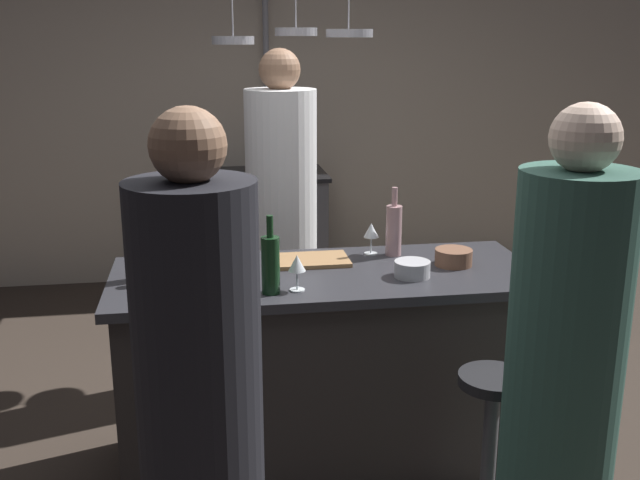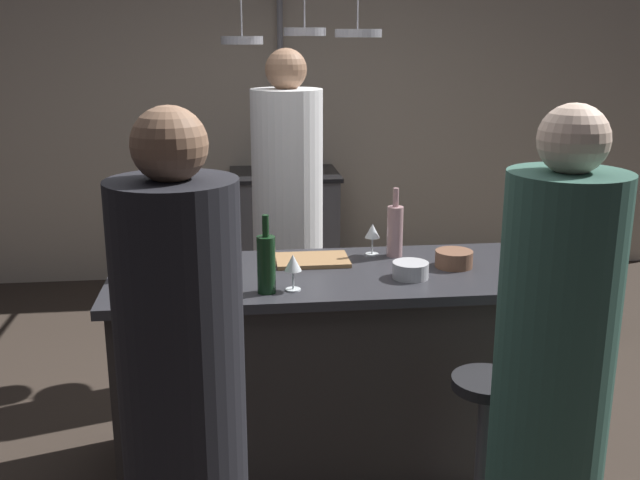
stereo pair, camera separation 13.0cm
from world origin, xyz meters
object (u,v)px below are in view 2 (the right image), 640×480
at_px(bar_stool_left, 208,471).
at_px(wine_bottle_green, 212,254).
at_px(wine_glass_near_left_guest, 293,265).
at_px(mixing_bowl_steel, 410,270).
at_px(potted_plant, 572,297).
at_px(guest_right, 550,400).
at_px(guest_left, 184,423).
at_px(wine_bottle_red, 266,263).
at_px(wine_glass_by_chef, 372,232).
at_px(chef, 288,230).
at_px(pepper_mill, 167,255).
at_px(stove_range, 285,230).
at_px(cutting_board, 312,260).
at_px(wine_bottle_white, 145,247).
at_px(bar_stool_right, 483,453).
at_px(wine_bottle_rose, 395,230).
at_px(mixing_bowl_wooden, 454,259).

xyz_separation_m(bar_stool_left, wine_bottle_green, (0.03, 0.53, 0.65)).
relative_size(wine_glass_near_left_guest, mixing_bowl_steel, 0.98).
bearing_deg(potted_plant, guest_right, -117.28).
height_order(guest_right, guest_left, guest_left).
bearing_deg(wine_bottle_red, guest_left, -109.48).
bearing_deg(bar_stool_left, wine_glass_by_chef, 49.09).
distance_m(chef, guest_right, 2.05).
distance_m(chef, pepper_mill, 1.14).
bearing_deg(potted_plant, pepper_mill, -152.88).
height_order(stove_range, potted_plant, stove_range).
bearing_deg(wine_glass_near_left_guest, pepper_mill, 158.54).
height_order(cutting_board, wine_bottle_white, wine_bottle_white).
xyz_separation_m(cutting_board, wine_bottle_green, (-0.43, -0.24, 0.11)).
relative_size(bar_stool_right, wine_bottle_white, 2.11).
height_order(bar_stool_right, wine_bottle_rose, wine_bottle_rose).
bearing_deg(wine_bottle_rose, wine_glass_by_chef, 163.59).
relative_size(chef, wine_bottle_rose, 5.75).
distance_m(guest_left, potted_plant, 3.17).
bearing_deg(guest_left, bar_stool_left, 84.12).
distance_m(pepper_mill, wine_bottle_rose, 1.02).
xyz_separation_m(potted_plant, wine_bottle_red, (-1.95, -1.41, 0.72)).
bearing_deg(bar_stool_left, wine_bottle_white, 111.15).
bearing_deg(chef, wine_glass_near_left_guest, -93.20).
xyz_separation_m(guest_right, wine_bottle_red, (-0.83, 0.76, 0.24)).
relative_size(bar_stool_left, pepper_mill, 3.24).
xyz_separation_m(stove_range, wine_bottle_green, (-0.46, -2.54, 0.58)).
height_order(bar_stool_right, guest_right, guest_right).
distance_m(chef, bar_stool_left, 1.69).
xyz_separation_m(stove_range, guest_left, (-0.53, -3.46, 0.34)).
xyz_separation_m(bar_stool_right, wine_bottle_rose, (-0.17, 0.82, 0.65)).
height_order(mixing_bowl_wooden, mixing_bowl_steel, mixing_bowl_wooden).
bearing_deg(wine_bottle_rose, cutting_board, -172.29).
relative_size(cutting_board, wine_bottle_green, 1.01).
relative_size(stove_range, pepper_mill, 4.24).
xyz_separation_m(guest_right, wine_glass_by_chef, (-0.33, 1.22, 0.22)).
xyz_separation_m(guest_right, wine_glass_near_left_guest, (-0.73, 0.77, 0.22)).
height_order(guest_left, pepper_mill, guest_left).
relative_size(bar_stool_right, wine_bottle_rose, 2.17).
distance_m(bar_stool_right, pepper_mill, 1.45).
distance_m(wine_bottle_rose, wine_glass_by_chef, 0.10).
height_order(chef, cutting_board, chef).
height_order(guest_left, cutting_board, guest_left).
bearing_deg(wine_glass_by_chef, wine_bottle_rose, -16.41).
bearing_deg(wine_bottle_rose, chef, 119.77).
distance_m(bar_stool_right, guest_right, 0.55).
distance_m(cutting_board, wine_bottle_rose, 0.40).
bearing_deg(wine_bottle_white, guest_left, -78.57).
bearing_deg(bar_stool_right, wine_bottle_rose, 101.77).
xyz_separation_m(stove_range, wine_bottle_rose, (0.35, -2.25, 0.57)).
bearing_deg(wine_bottle_white, wine_glass_near_left_guest, -22.26).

